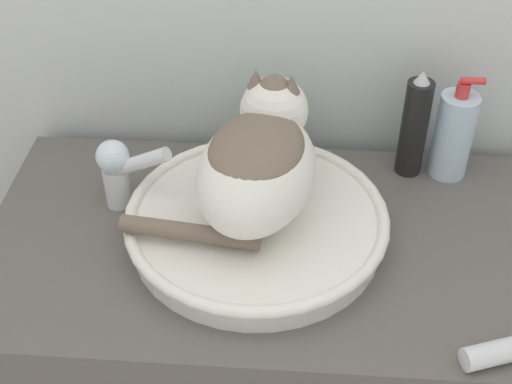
% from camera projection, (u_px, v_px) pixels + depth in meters
% --- Properties ---
extents(sink_basin, '(0.42, 0.42, 0.05)m').
position_uv_depth(sink_basin, '(257.00, 223.00, 1.14)').
color(sink_basin, white).
rests_on(sink_basin, vanity_counter).
extents(cat, '(0.32, 0.30, 0.19)m').
position_uv_depth(cat, '(258.00, 160.00, 1.08)').
color(cat, silver).
rests_on(cat, sink_basin).
extents(faucet, '(0.13, 0.07, 0.14)m').
position_uv_depth(faucet, '(119.00, 169.00, 1.18)').
color(faucet, silver).
rests_on(faucet, vanity_counter).
extents(hairspray_can_black, '(0.05, 0.05, 0.20)m').
position_uv_depth(hairspray_can_black, '(414.00, 126.00, 1.24)').
color(hairspray_can_black, black).
rests_on(hairspray_can_black, vanity_counter).
extents(spray_bottle_trigger, '(0.06, 0.06, 0.19)m').
position_uv_depth(spray_bottle_trigger, '(275.00, 125.00, 1.26)').
color(spray_bottle_trigger, '#338C4C').
rests_on(spray_bottle_trigger, vanity_counter).
extents(soap_pump_bottle, '(0.07, 0.07, 0.20)m').
position_uv_depth(soap_pump_bottle, '(454.00, 134.00, 1.24)').
color(soap_pump_bottle, silver).
rests_on(soap_pump_bottle, vanity_counter).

